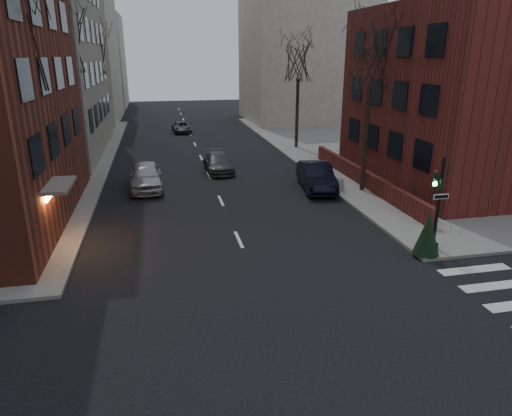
{
  "coord_description": "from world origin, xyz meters",
  "views": [
    {
      "loc": [
        -3.28,
        -7.16,
        8.09
      ],
      "look_at": [
        0.49,
        10.49,
        2.0
      ],
      "focal_mm": 32.0,
      "sensor_mm": 36.0,
      "label": 1
    }
  ],
  "objects_px": {
    "traffic_signal": "(436,209)",
    "sandwich_board": "(339,184)",
    "tree_left_c": "(93,55)",
    "tree_right_a": "(372,56)",
    "streetlamp_near": "(74,122)",
    "car_lane_gray": "(218,163)",
    "tree_right_b": "(299,61)",
    "car_lane_silver": "(146,176)",
    "parked_sedan": "(316,176)",
    "car_lane_far": "(182,127)",
    "tree_left_a": "(13,44)",
    "streetlamp_far": "(106,95)",
    "tree_left_b": "(65,41)",
    "evergreen_shrub": "(428,234)"
  },
  "relations": [
    {
      "from": "tree_left_c",
      "to": "sandwich_board",
      "type": "xyz_separation_m",
      "value": [
        16.1,
        -21.9,
        -7.48
      ]
    },
    {
      "from": "tree_left_c",
      "to": "tree_right_a",
      "type": "distance_m",
      "value": 28.17
    },
    {
      "from": "tree_left_c",
      "to": "tree_right_b",
      "type": "distance_m",
      "value": 19.34
    },
    {
      "from": "tree_left_b",
      "to": "tree_left_a",
      "type": "bearing_deg",
      "value": -90.0
    },
    {
      "from": "tree_left_c",
      "to": "car_lane_gray",
      "type": "bearing_deg",
      "value": -57.35
    },
    {
      "from": "traffic_signal",
      "to": "tree_left_a",
      "type": "relative_size",
      "value": 0.39
    },
    {
      "from": "tree_left_c",
      "to": "car_lane_silver",
      "type": "height_order",
      "value": "tree_left_c"
    },
    {
      "from": "evergreen_shrub",
      "to": "traffic_signal",
      "type": "bearing_deg",
      "value": 39.95
    },
    {
      "from": "tree_left_a",
      "to": "car_lane_gray",
      "type": "distance_m",
      "value": 16.57
    },
    {
      "from": "streetlamp_far",
      "to": "car_lane_silver",
      "type": "height_order",
      "value": "streetlamp_far"
    },
    {
      "from": "traffic_signal",
      "to": "tree_right_a",
      "type": "height_order",
      "value": "tree_right_a"
    },
    {
      "from": "car_lane_gray",
      "to": "evergreen_shrub",
      "type": "relative_size",
      "value": 2.53
    },
    {
      "from": "tree_left_c",
      "to": "tree_right_b",
      "type": "bearing_deg",
      "value": -24.44
    },
    {
      "from": "parked_sedan",
      "to": "sandwich_board",
      "type": "bearing_deg",
      "value": -35.3
    },
    {
      "from": "parked_sedan",
      "to": "traffic_signal",
      "type": "bearing_deg",
      "value": -72.56
    },
    {
      "from": "tree_right_b",
      "to": "car_lane_gray",
      "type": "relative_size",
      "value": 2.02
    },
    {
      "from": "traffic_signal",
      "to": "car_lane_gray",
      "type": "xyz_separation_m",
      "value": [
        -7.14,
        16.02,
        -1.25
      ]
    },
    {
      "from": "tree_left_b",
      "to": "streetlamp_far",
      "type": "xyz_separation_m",
      "value": [
        0.6,
        16.0,
        -4.68
      ]
    },
    {
      "from": "sandwich_board",
      "to": "car_lane_gray",
      "type": "bearing_deg",
      "value": 109.33
    },
    {
      "from": "car_lane_gray",
      "to": "evergreen_shrub",
      "type": "height_order",
      "value": "evergreen_shrub"
    },
    {
      "from": "streetlamp_far",
      "to": "car_lane_gray",
      "type": "xyz_separation_m",
      "value": [
        9.0,
        -16.98,
        -3.58
      ]
    },
    {
      "from": "tree_left_c",
      "to": "sandwich_board",
      "type": "relative_size",
      "value": 12.18
    },
    {
      "from": "streetlamp_far",
      "to": "tree_right_a",
      "type": "bearing_deg",
      "value": -54.69
    },
    {
      "from": "traffic_signal",
      "to": "sandwich_board",
      "type": "distance_m",
      "value": 9.23
    },
    {
      "from": "car_lane_far",
      "to": "evergreen_shrub",
      "type": "height_order",
      "value": "evergreen_shrub"
    },
    {
      "from": "tree_right_a",
      "to": "car_lane_silver",
      "type": "xyz_separation_m",
      "value": [
        -13.06,
        3.41,
        -7.19
      ]
    },
    {
      "from": "sandwich_board",
      "to": "tree_left_b",
      "type": "bearing_deg",
      "value": 129.98
    },
    {
      "from": "traffic_signal",
      "to": "evergreen_shrub",
      "type": "relative_size",
      "value": 2.23
    },
    {
      "from": "car_lane_silver",
      "to": "tree_right_a",
      "type": "bearing_deg",
      "value": -16.13
    },
    {
      "from": "car_lane_gray",
      "to": "car_lane_far",
      "type": "height_order",
      "value": "car_lane_gray"
    },
    {
      "from": "tree_left_b",
      "to": "sandwich_board",
      "type": "relative_size",
      "value": 13.53
    },
    {
      "from": "car_lane_silver",
      "to": "car_lane_far",
      "type": "height_order",
      "value": "car_lane_silver"
    },
    {
      "from": "parked_sedan",
      "to": "car_lane_far",
      "type": "height_order",
      "value": "parked_sedan"
    },
    {
      "from": "traffic_signal",
      "to": "car_lane_silver",
      "type": "height_order",
      "value": "traffic_signal"
    },
    {
      "from": "tree_left_b",
      "to": "tree_right_a",
      "type": "distance_m",
      "value": 19.35
    },
    {
      "from": "tree_right_a",
      "to": "sandwich_board",
      "type": "xyz_separation_m",
      "value": [
        -1.5,
        0.1,
        -7.48
      ]
    },
    {
      "from": "tree_left_c",
      "to": "tree_right_b",
      "type": "relative_size",
      "value": 1.06
    },
    {
      "from": "streetlamp_near",
      "to": "car_lane_gray",
      "type": "xyz_separation_m",
      "value": [
        9.0,
        3.02,
        -3.58
      ]
    },
    {
      "from": "traffic_signal",
      "to": "car_lane_silver",
      "type": "xyz_separation_m",
      "value": [
        -12.19,
        12.41,
        -1.07
      ]
    },
    {
      "from": "tree_right_a",
      "to": "car_lane_gray",
      "type": "relative_size",
      "value": 2.14
    },
    {
      "from": "traffic_signal",
      "to": "streetlamp_near",
      "type": "bearing_deg",
      "value": 141.13
    },
    {
      "from": "parked_sedan",
      "to": "tree_left_b",
      "type": "bearing_deg",
      "value": 163.08
    },
    {
      "from": "sandwich_board",
      "to": "traffic_signal",
      "type": "bearing_deg",
      "value": -109.87
    },
    {
      "from": "tree_left_b",
      "to": "streetlamp_near",
      "type": "height_order",
      "value": "tree_left_b"
    },
    {
      "from": "streetlamp_near",
      "to": "streetlamp_far",
      "type": "bearing_deg",
      "value": 90.0
    },
    {
      "from": "streetlamp_near",
      "to": "parked_sedan",
      "type": "height_order",
      "value": "streetlamp_near"
    },
    {
      "from": "tree_left_b",
      "to": "car_lane_far",
      "type": "distance_m",
      "value": 20.88
    },
    {
      "from": "tree_left_c",
      "to": "evergreen_shrub",
      "type": "xyz_separation_m",
      "value": [
        16.15,
        -31.5,
        -6.98
      ]
    },
    {
      "from": "tree_left_c",
      "to": "car_lane_gray",
      "type": "height_order",
      "value": "tree_left_c"
    },
    {
      "from": "tree_right_a",
      "to": "car_lane_silver",
      "type": "distance_m",
      "value": 15.29
    }
  ]
}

